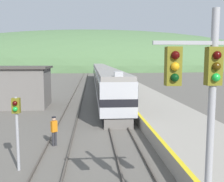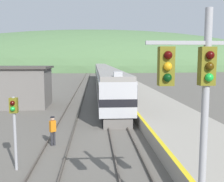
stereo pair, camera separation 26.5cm
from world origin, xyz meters
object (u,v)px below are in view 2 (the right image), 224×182
object	(u,v)px
express_train_lead_car	(111,88)
signal_mast_main	(206,90)
carriage_second	(104,76)
signal_post_siding	(14,118)
carriage_third	(101,71)
track_worker	(53,129)

from	to	relation	value
express_train_lead_car	signal_mast_main	bearing A→B (deg)	-86.87
carriage_second	signal_post_siding	distance (m)	37.52
carriage_third	signal_mast_main	size ratio (longest dim) A/B	2.99
signal_mast_main	track_worker	xyz separation A→B (m)	(-5.56, 9.16, -3.44)
carriage_second	signal_post_siding	size ratio (longest dim) A/B	5.56
express_train_lead_car	track_worker	bearing A→B (deg)	-108.72
express_train_lead_car	track_worker	xyz separation A→B (m)	(-4.36, -12.86, -1.15)
carriage_second	signal_mast_main	xyz separation A→B (m)	(1.20, -42.72, 2.31)
carriage_second	carriage_third	size ratio (longest dim) A/B	1.00
express_train_lead_car	track_worker	world-z (taller)	express_train_lead_car
carriage_third	signal_mast_main	world-z (taller)	signal_mast_main
signal_post_siding	track_worker	xyz separation A→B (m)	(1.21, 3.54, -1.51)
express_train_lead_car	carriage_third	world-z (taller)	express_train_lead_car
signal_mast_main	signal_post_siding	xyz separation A→B (m)	(-6.77, 5.62, -1.93)
carriage_third	signal_post_siding	world-z (taller)	carriage_third
express_train_lead_car	carriage_third	xyz separation A→B (m)	(0.00, 41.40, -0.01)
carriage_third	track_worker	distance (m)	54.45
carriage_third	track_worker	xyz separation A→B (m)	(-4.36, -54.26, -1.13)
signal_mast_main	carriage_second	bearing A→B (deg)	91.61
signal_post_siding	carriage_third	bearing A→B (deg)	84.50
carriage_second	signal_mast_main	distance (m)	42.80
carriage_third	track_worker	world-z (taller)	carriage_third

